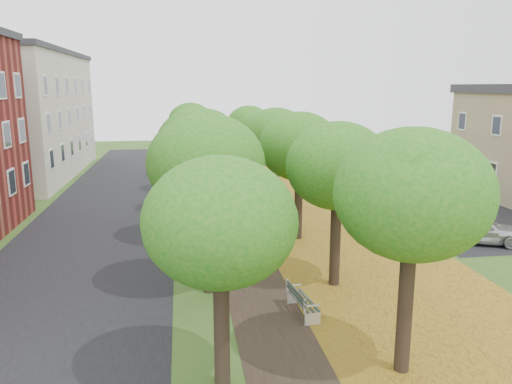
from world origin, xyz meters
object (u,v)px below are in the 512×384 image
object	(u,v)px
bench	(301,301)
car_silver	(477,228)
car_white	(394,188)
car_red	(439,212)
car_grey	(411,197)

from	to	relation	value
bench	car_silver	xyz separation A→B (m)	(10.25, 6.33, 0.28)
car_white	bench	bearing A→B (deg)	161.64
car_silver	car_white	size ratio (longest dim) A/B	0.79
car_silver	car_white	distance (m)	9.61
car_silver	car_red	distance (m)	3.62
car_red	car_grey	xyz separation A→B (m)	(0.00, 3.42, 0.08)
car_grey	car_red	bearing A→B (deg)	-160.05
bench	car_white	xyz separation A→B (m)	(10.25, 15.94, 0.30)
car_grey	car_white	world-z (taller)	car_white
bench	car_white	distance (m)	18.95
car_silver	car_white	world-z (taller)	car_white
bench	car_grey	xyz separation A→B (m)	(10.25, 13.37, 0.25)
car_silver	car_grey	world-z (taller)	car_silver
car_grey	car_silver	bearing A→B (deg)	-160.05
car_red	car_white	bearing A→B (deg)	-22.80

